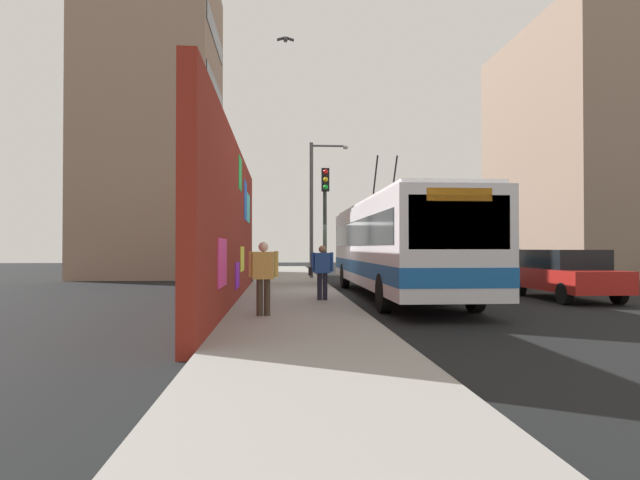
% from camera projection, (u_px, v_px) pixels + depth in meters
% --- Properties ---
extents(ground_plane, '(80.00, 80.00, 0.00)m').
position_uv_depth(ground_plane, '(336.00, 294.00, 18.89)').
color(ground_plane, black).
extents(sidewalk_slab, '(48.00, 3.20, 0.15)m').
position_uv_depth(sidewalk_slab, '(291.00, 292.00, 18.77)').
color(sidewalk_slab, gray).
rests_on(sidewalk_slab, ground_plane).
extents(graffiti_wall, '(15.20, 0.32, 4.59)m').
position_uv_depth(graffiti_wall, '(233.00, 225.00, 15.29)').
color(graffiti_wall, maroon).
rests_on(graffiti_wall, ground_plane).
extents(building_far_left, '(8.50, 6.87, 17.55)m').
position_uv_depth(building_far_left, '(155.00, 124.00, 30.59)').
color(building_far_left, gray).
rests_on(building_far_left, ground_plane).
extents(building_far_right, '(13.40, 7.91, 15.25)m').
position_uv_depth(building_far_right, '(583.00, 153.00, 33.46)').
color(building_far_right, gray).
rests_on(building_far_right, ground_plane).
extents(city_bus, '(12.73, 2.63, 4.92)m').
position_uv_depth(city_bus, '(395.00, 244.00, 17.58)').
color(city_bus, silver).
rests_on(city_bus, ground_plane).
extents(parked_car_red, '(4.38, 1.86, 1.58)m').
position_uv_depth(parked_car_red, '(564.00, 273.00, 16.85)').
color(parked_car_red, '#B21E19').
rests_on(parked_car_red, ground_plane).
extents(parked_car_dark_gray, '(4.53, 1.91, 1.58)m').
position_uv_depth(parked_car_dark_gray, '(488.00, 266.00, 23.02)').
color(parked_car_dark_gray, '#38383D').
rests_on(parked_car_dark_gray, ground_plane).
extents(parked_car_champagne, '(4.07, 1.82, 1.58)m').
position_uv_depth(parked_car_champagne, '(445.00, 262.00, 29.03)').
color(parked_car_champagne, '#C6B793').
rests_on(parked_car_champagne, ground_plane).
extents(parked_car_navy, '(4.09, 1.86, 1.58)m').
position_uv_depth(parked_car_navy, '(417.00, 260.00, 34.98)').
color(parked_car_navy, navy).
rests_on(parked_car_navy, ground_plane).
extents(pedestrian_at_curb, '(0.22, 0.71, 1.56)m').
position_uv_depth(pedestrian_at_curb, '(322.00, 268.00, 15.20)').
color(pedestrian_at_curb, '#1E1E2D').
rests_on(pedestrian_at_curb, sidewalk_slab).
extents(pedestrian_near_wall, '(0.22, 0.66, 1.62)m').
position_uv_depth(pedestrian_near_wall, '(263.00, 273.00, 11.71)').
color(pedestrian_near_wall, '#3F3326').
rests_on(pedestrian_near_wall, sidewalk_slab).
extents(traffic_light, '(0.49, 0.28, 4.42)m').
position_uv_depth(traffic_light, '(325.00, 208.00, 19.48)').
color(traffic_light, '#2D382D').
rests_on(traffic_light, sidewalk_slab).
extents(street_lamp, '(0.44, 1.93, 6.70)m').
position_uv_depth(street_lamp, '(316.00, 200.00, 26.34)').
color(street_lamp, '#4C4C51').
rests_on(street_lamp, sidewalk_slab).
extents(flying_pigeons, '(0.32, 0.56, 0.14)m').
position_uv_depth(flying_pigeons, '(285.00, 40.00, 17.34)').
color(flying_pigeons, '#47474C').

